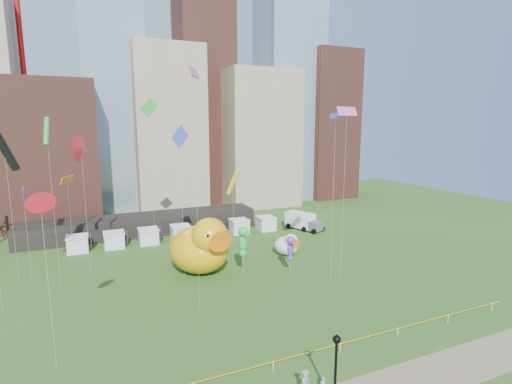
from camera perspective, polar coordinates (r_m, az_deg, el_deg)
name	(u,v)px	position (r m, az deg, el deg)	size (l,w,h in m)	color
ground	(273,372)	(31.67, 2.55, -25.05)	(160.00, 160.00, 0.00)	#2D561A
skyline	(157,109)	(85.54, -14.40, 11.80)	(101.00, 23.00, 68.00)	brown
crane_right	(274,1)	(101.21, 2.73, 26.39)	(23.00, 1.00, 76.00)	red
pavilion	(143,224)	(67.78, -16.35, -4.64)	(38.00, 6.00, 3.20)	black
vendor_tents	(181,233)	(62.95, -11.09, -6.00)	(33.24, 2.80, 2.40)	white
caution_tape	(273,363)	(31.29, 2.56, -24.03)	(50.00, 0.06, 0.90)	white
big_duck	(201,247)	(48.28, -8.13, -8.00)	(8.92, 10.41, 7.38)	#F1A60C
small_duck	(287,245)	(54.80, 4.63, -7.80)	(3.62, 4.50, 3.29)	white
seahorse_green	(243,239)	(46.97, -1.94, -6.98)	(1.42, 1.71, 6.09)	silver
seahorse_purple	(291,246)	(48.14, 5.17, -8.04)	(1.27, 1.50, 4.72)	silver
lamppost	(336,363)	(27.34, 11.74, -23.53)	(0.54, 0.54, 5.18)	black
box_truck	(303,221)	(68.40, 6.94, -4.29)	(4.82, 7.14, 2.86)	white
woman	(305,384)	(29.23, 7.33, -26.43)	(0.61, 0.40, 1.68)	white
toddler	(323,384)	(30.07, 9.94, -26.17)	(0.33, 0.24, 0.97)	white
kite_0	(81,149)	(49.12, -24.49, 5.82)	(1.34, 3.04, 16.95)	silver
kite_1	(193,75)	(35.70, -9.25, 16.74)	(1.74, 2.71, 23.12)	silver
kite_2	(4,148)	(51.99, -33.26, 5.46)	(2.89, 2.94, 18.31)	silver
kite_3	(149,112)	(55.33, -15.56, 11.39)	(2.41, 0.89, 21.73)	silver
kite_5	(336,119)	(44.11, 11.73, 10.60)	(0.36, 2.04, 19.45)	silver
kite_6	(67,180)	(57.68, -26.17, 1.59)	(1.75, 3.18, 11.37)	silver
kite_7	(23,192)	(50.73, -31.28, -0.06)	(0.51, 1.54, 11.44)	silver
kite_8	(40,203)	(30.71, -29.31, -1.46)	(1.33, 0.94, 13.55)	silver
kite_9	(347,113)	(43.17, 13.32, 11.39)	(3.20, 1.42, 20.08)	silver
kite_11	(46,132)	(46.43, -28.62, 7.84)	(0.80, 1.84, 19.00)	silver
kite_12	(233,182)	(45.94, -3.42, 1.49)	(1.59, 1.76, 13.02)	silver
kite_13	(180,140)	(45.35, -11.18, 7.62)	(1.50, 2.32, 18.17)	silver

